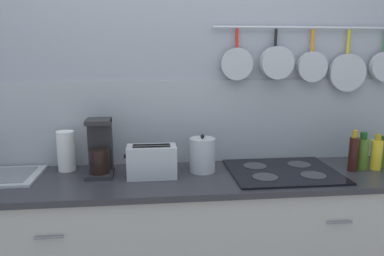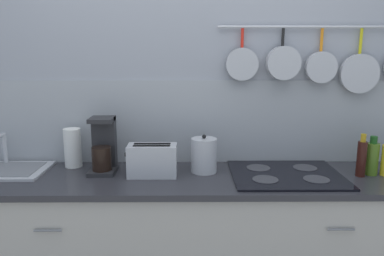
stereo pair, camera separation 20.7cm
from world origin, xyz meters
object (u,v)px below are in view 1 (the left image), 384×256
Objects in this scene: bottle_hot_sauce at (353,153)px; bottle_cooking_wine at (362,153)px; coffee_maker at (100,151)px; toaster at (152,162)px; bottle_olive_oil at (382,153)px; bottle_dish_soap at (376,154)px; paper_towel_roll at (66,151)px; kettle at (202,155)px; bottle_vinegar at (383,151)px.

bottle_cooking_wine is (0.07, 0.03, -0.01)m from bottle_hot_sauce.
toaster is at bearing -16.72° from coffee_maker.
coffee_maker is 1.32× the size of bottle_hot_sauce.
bottle_hot_sauce is 1.28× the size of bottle_olive_oil.
bottle_dish_soap is at bearing -11.20° from bottle_cooking_wine.
paper_towel_roll reaches higher than toaster.
bottle_hot_sauce reaches higher than paper_towel_roll.
bottle_cooking_wine is at bearing 168.80° from bottle_dish_soap.
bottle_hot_sauce is at bearing -0.59° from toaster.
coffee_maker reaches higher than bottle_dish_soap.
paper_towel_roll is 0.23m from coffee_maker.
bottle_olive_oil is at bearing 12.30° from bottle_cooking_wine.
bottle_cooking_wine is at bearing -3.34° from kettle.
coffee_maker is (0.21, -0.09, 0.02)m from paper_towel_roll.
bottle_dish_soap is 1.28× the size of bottle_vinegar.
coffee_maker is 1.44× the size of kettle.
coffee_maker is at bearing 178.63° from bottle_olive_oil.
bottle_dish_soap is 1.12× the size of bottle_olive_oil.
coffee_maker is at bearing 178.36° from kettle.
kettle is at bearing 178.77° from bottle_olive_oil.
coffee_maker reaches higher than toaster.
bottle_cooking_wine is 1.34× the size of bottle_vinegar.
paper_towel_roll is 0.97× the size of bottle_hot_sauce.
bottle_vinegar is at bearing 2.42° from kettle.
bottle_cooking_wine reaches higher than bottle_olive_oil.
kettle is (0.80, -0.11, -0.02)m from paper_towel_roll.
paper_towel_roll reaches higher than bottle_olive_oil.
paper_towel_roll is 1.11× the size of bottle_dish_soap.
coffee_maker reaches higher than bottle_hot_sauce.
bottle_hot_sauce reaches higher than bottle_olive_oil.
kettle reaches higher than bottle_olive_oil.
bottle_vinegar is (0.21, 0.11, -0.03)m from bottle_cooking_wine.
toaster is 1.47m from bottle_vinegar.
bottle_olive_oil is 0.09m from bottle_vinegar.
bottle_vinegar is (1.17, 0.05, -0.03)m from kettle.
kettle reaches higher than bottle_dish_soap.
paper_towel_roll reaches higher than bottle_vinegar.
coffee_maker reaches higher than bottle_vinegar.
bottle_dish_soap is (1.84, -0.18, -0.02)m from paper_towel_roll.
coffee_maker is 1.43× the size of bottle_cooking_wine.
coffee_maker is 1.92× the size of bottle_vinegar.
kettle is 1.11m from bottle_olive_oil.
bottle_vinegar is at bearing 25.53° from bottle_hot_sauce.
bottle_hot_sauce is 0.23m from bottle_olive_oil.
bottle_olive_oil is (0.22, 0.06, -0.02)m from bottle_hot_sauce.
kettle is at bearing 176.05° from bottle_dish_soap.
coffee_maker is at bearing 176.88° from bottle_dish_soap.
bottle_hot_sauce is (0.89, -0.08, 0.01)m from kettle.
bottle_hot_sauce is at bearing -6.55° from paper_towel_roll.
bottle_cooking_wine reaches higher than bottle_vinegar.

